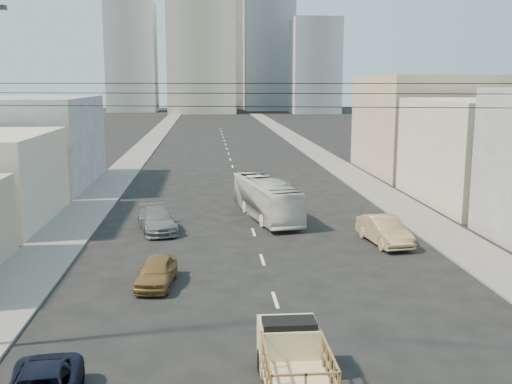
{
  "coord_description": "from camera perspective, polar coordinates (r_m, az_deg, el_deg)",
  "views": [
    {
      "loc": [
        -2.89,
        -16.59,
        9.34
      ],
      "look_at": [
        -0.26,
        15.01,
        3.5
      ],
      "focal_mm": 42.0,
      "sensor_mm": 36.0,
      "label": 1
    }
  ],
  "objects": [
    {
      "name": "high_rise_tower",
      "position": [
        187.73,
        -5.3,
        16.71
      ],
      "size": [
        20.0,
        20.0,
        60.0
      ],
      "primitive_type": "cube",
      "color": "tan",
      "rests_on": "ground"
    },
    {
      "name": "sedan_brown",
      "position": [
        28.39,
        -9.45,
        -7.51
      ],
      "size": [
        1.99,
        4.04,
        1.32
      ],
      "primitive_type": "imported",
      "rotation": [
        0.0,
        0.0,
        -0.11
      ],
      "color": "brown",
      "rests_on": "ground"
    },
    {
      "name": "flatbed_pickup",
      "position": [
        18.99,
        3.54,
        -15.32
      ],
      "size": [
        1.95,
        4.41,
        1.9
      ],
      "color": "#C7B785",
      "rests_on": "ground"
    },
    {
      "name": "lane_dashes",
      "position": [
        70.27,
        -2.37,
        2.79
      ],
      "size": [
        0.15,
        104.0,
        0.01
      ],
      "color": "silver",
      "rests_on": "ground"
    },
    {
      "name": "midrise_east",
      "position": [
        184.6,
        5.62,
        11.83
      ],
      "size": [
        14.0,
        14.0,
        28.0
      ],
      "primitive_type": "cube",
      "color": "gray",
      "rests_on": "ground"
    },
    {
      "name": "sidewalk_right",
      "position": [
        88.31,
        4.82,
        4.37
      ],
      "size": [
        3.5,
        180.0,
        0.12
      ],
      "primitive_type": "cube",
      "color": "slate",
      "rests_on": "ground"
    },
    {
      "name": "sedan_grey",
      "position": [
        38.45,
        -9.39,
        -2.66
      ],
      "size": [
        3.09,
        5.31,
        1.45
      ],
      "primitive_type": "imported",
      "rotation": [
        0.0,
        0.0,
        0.22
      ],
      "color": "slate",
      "rests_on": "ground"
    },
    {
      "name": "bldg_left_far",
      "position": [
        58.26,
        -21.37,
        4.46
      ],
      "size": [
        12.0,
        16.0,
        8.0
      ],
      "primitive_type": "cube",
      "color": "gray",
      "rests_on": "ground"
    },
    {
      "name": "bldg_right_far",
      "position": [
        64.91,
        15.99,
        6.2
      ],
      "size": [
        12.0,
        16.0,
        10.0
      ],
      "primitive_type": "cube",
      "color": "tan",
      "rests_on": "ground"
    },
    {
      "name": "bldg_right_mid",
      "position": [
        50.18,
        21.81,
        3.58
      ],
      "size": [
        11.0,
        14.0,
        8.0
      ],
      "primitive_type": "cube",
      "color": "beige",
      "rests_on": "ground"
    },
    {
      "name": "sedan_tan",
      "position": [
        35.81,
        12.12,
        -3.6
      ],
      "size": [
        2.31,
        5.03,
        1.6
      ],
      "primitive_type": "imported",
      "rotation": [
        0.0,
        0.0,
        0.13
      ],
      "color": "#9D805B",
      "rests_on": "ground"
    },
    {
      "name": "midrise_ne",
      "position": [
        202.95,
        1.19,
        13.45
      ],
      "size": [
        16.0,
        16.0,
        40.0
      ],
      "primitive_type": "cube",
      "color": "gray",
      "rests_on": "ground"
    },
    {
      "name": "sidewalk_left",
      "position": [
        87.54,
        -10.57,
        4.17
      ],
      "size": [
        3.5,
        180.0,
        0.12
      ],
      "primitive_type": "cube",
      "color": "slate",
      "rests_on": "ground"
    },
    {
      "name": "midrise_back",
      "position": [
        217.14,
        -2.48,
        13.77
      ],
      "size": [
        18.0,
        18.0,
        44.0
      ],
      "primitive_type": "cube",
      "color": "gray",
      "rests_on": "ground"
    },
    {
      "name": "midrise_nw",
      "position": [
        198.09,
        -11.74,
        12.44
      ],
      "size": [
        15.0,
        15.0,
        34.0
      ],
      "primitive_type": "cube",
      "color": "gray",
      "rests_on": "ground"
    },
    {
      "name": "overhead_wires",
      "position": [
        18.32,
        4.37,
        9.23
      ],
      "size": [
        23.01,
        5.02,
        0.72
      ],
      "color": "black",
      "rests_on": "ground"
    },
    {
      "name": "city_bus",
      "position": [
        41.55,
        1.01,
        -0.61
      ],
      "size": [
        4.12,
        10.18,
        2.76
      ],
      "primitive_type": "imported",
      "rotation": [
        0.0,
        0.0,
        0.19
      ],
      "color": "beige",
      "rests_on": "ground"
    }
  ]
}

